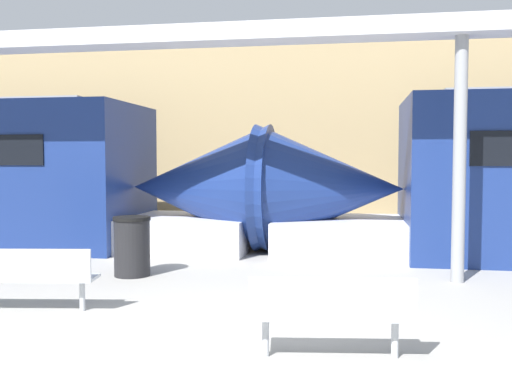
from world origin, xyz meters
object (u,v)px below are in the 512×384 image
bench_far (24,273)px  trash_bin (132,246)px  bench_near (331,310)px  support_column_near (460,160)px

bench_far → trash_bin: size_ratio=1.86×
bench_near → trash_bin: trash_bin is taller
bench_near → trash_bin: (-3.35, 3.43, 0.01)m
trash_bin → support_column_near: 5.37m
bench_far → support_column_near: support_column_near is taller
bench_near → bench_far: (-3.83, 1.08, 0.00)m
bench_near → trash_bin: size_ratio=1.64×
trash_bin → support_column_near: (5.17, 0.37, 1.40)m
bench_far → support_column_near: (5.65, 2.72, 1.41)m
bench_near → trash_bin: 4.80m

